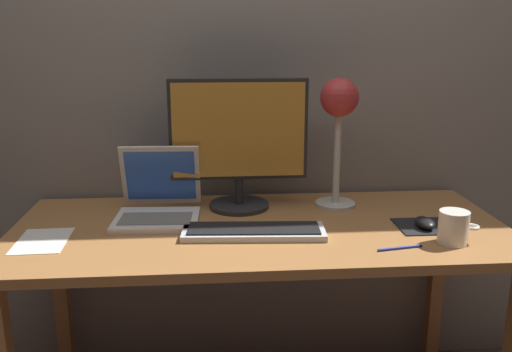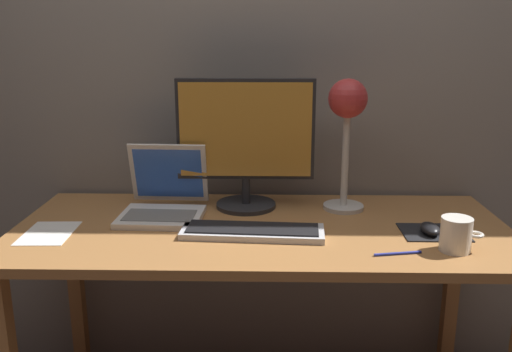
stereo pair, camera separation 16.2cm
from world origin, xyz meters
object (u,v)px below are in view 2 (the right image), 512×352
keyboard_main (253,231)px  mouse (430,229)px  desk_lamp (347,114)px  monitor (246,138)px  laptop (165,195)px  coffee_mug (456,234)px  pen (398,253)px

keyboard_main → mouse: 0.55m
desk_lamp → mouse: (0.23, -0.25, -0.32)m
monitor → laptop: (-0.28, -0.08, -0.19)m
monitor → keyboard_main: bearing=-83.5°
keyboard_main → coffee_mug: bearing=-11.1°
laptop → mouse: 0.88m
monitor → desk_lamp: (0.35, -0.01, 0.09)m
laptop → desk_lamp: 0.68m
laptop → pen: laptop is taller
mouse → keyboard_main: bearing=-178.6°
monitor → desk_lamp: bearing=-2.1°
keyboard_main → pen: size_ratio=3.20×
laptop → coffee_mug: (0.89, -0.31, -0.02)m
mouse → coffee_mug: coffee_mug is taller
laptop → desk_lamp: bearing=6.1°
desk_lamp → mouse: 0.47m
monitor → keyboard_main: 0.37m
coffee_mug → desk_lamp: bearing=125.4°
laptop → mouse: laptop is taller
keyboard_main → desk_lamp: desk_lamp is taller
laptop → pen: bearing=-25.6°
desk_lamp → keyboard_main: bearing=-140.0°
laptop → mouse: size_ratio=3.03×
keyboard_main → pen: 0.44m
coffee_mug → mouse: bearing=105.6°
monitor → coffee_mug: size_ratio=3.90×
monitor → laptop: bearing=-164.1°
laptop → pen: 0.80m
monitor → mouse: (0.58, -0.26, -0.23)m
monitor → coffee_mug: monitor is taller
laptop → coffee_mug: 0.95m
monitor → laptop: size_ratio=1.65×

